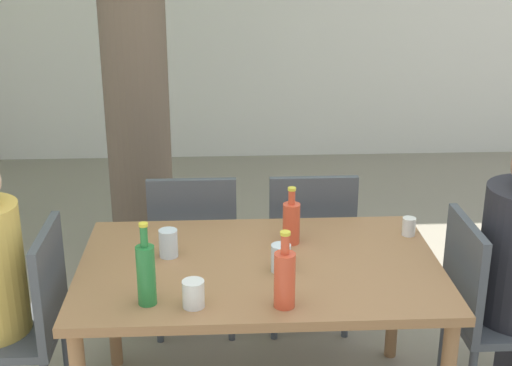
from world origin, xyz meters
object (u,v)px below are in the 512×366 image
at_px(patio_chair_0, 27,317).
at_px(drinking_glass_1, 193,294).
at_px(patio_chair_2, 194,243).
at_px(drinking_glass_2, 409,226).
at_px(drinking_glass_0, 168,243).
at_px(patio_chair_3, 309,241).
at_px(patio_chair_1, 485,305).
at_px(green_bottle_0, 146,273).
at_px(dining_table_front, 260,280).
at_px(soda_bottle_2, 285,278).
at_px(soda_bottle_1, 291,222).
at_px(drinking_glass_3, 281,258).

relative_size(patio_chair_0, drinking_glass_1, 8.75).
xyz_separation_m(patio_chair_2, drinking_glass_2, (1.00, -0.46, 0.27)).
bearing_deg(drinking_glass_0, patio_chair_3, 42.07).
distance_m(patio_chair_1, patio_chair_2, 1.47).
bearing_deg(drinking_glass_2, green_bottle_0, -153.37).
bearing_deg(drinking_glass_1, dining_table_front, 52.39).
bearing_deg(patio_chair_3, drinking_glass_1, 61.72).
bearing_deg(green_bottle_0, drinking_glass_0, 82.45).
xyz_separation_m(soda_bottle_2, drinking_glass_0, (-0.46, 0.45, -0.06)).
height_order(soda_bottle_1, drinking_glass_2, soda_bottle_1).
distance_m(green_bottle_0, drinking_glass_1, 0.19).
bearing_deg(drinking_glass_2, drinking_glass_0, -171.31).
relative_size(patio_chair_1, drinking_glass_3, 7.90).
distance_m(patio_chair_0, patio_chair_3, 1.47).
bearing_deg(drinking_glass_1, patio_chair_2, 92.05).
height_order(soda_bottle_1, drinking_glass_1, soda_bottle_1).
bearing_deg(green_bottle_0, patio_chair_3, 54.12).
bearing_deg(drinking_glass_1, drinking_glass_2, 31.98).
bearing_deg(patio_chair_3, patio_chair_0, 28.84).
height_order(soda_bottle_2, drinking_glass_3, soda_bottle_2).
distance_m(dining_table_front, patio_chair_0, 1.00).
bearing_deg(drinking_glass_3, patio_chair_1, 4.52).
distance_m(drinking_glass_1, drinking_glass_3, 0.44).
height_order(green_bottle_0, soda_bottle_1, green_bottle_0).
xyz_separation_m(patio_chair_0, patio_chair_3, (1.29, 0.71, 0.00)).
bearing_deg(patio_chair_2, soda_bottle_2, 109.28).
bearing_deg(soda_bottle_1, soda_bottle_2, -98.13).
relative_size(soda_bottle_2, drinking_glass_0, 2.50).
distance_m(green_bottle_0, drinking_glass_2, 1.27).
bearing_deg(dining_table_front, patio_chair_1, 0.00).
height_order(patio_chair_0, patio_chair_2, same).
bearing_deg(soda_bottle_2, dining_table_front, 101.28).
relative_size(drinking_glass_2, drinking_glass_3, 0.73).
bearing_deg(patio_chair_0, patio_chair_1, 90.00).
height_order(patio_chair_0, soda_bottle_1, soda_bottle_1).
relative_size(patio_chair_1, patio_chair_3, 1.00).
xyz_separation_m(patio_chair_2, green_bottle_0, (-0.14, -1.02, 0.35)).
bearing_deg(patio_chair_3, soda_bottle_2, 77.81).
relative_size(dining_table_front, soda_bottle_1, 5.78).
distance_m(patio_chair_3, green_bottle_0, 1.31).
distance_m(dining_table_front, drinking_glass_0, 0.42).
relative_size(soda_bottle_1, drinking_glass_2, 3.12).
height_order(dining_table_front, soda_bottle_1, soda_bottle_1).
relative_size(patio_chair_2, soda_bottle_2, 3.03).
xyz_separation_m(patio_chair_0, drinking_glass_2, (1.69, 0.26, 0.27)).
bearing_deg(dining_table_front, drinking_glass_3, -41.04).
bearing_deg(patio_chair_3, soda_bottle_1, 73.51).
bearing_deg(drinking_glass_2, patio_chair_1, -41.13).
bearing_deg(drinking_glass_2, patio_chair_0, -171.36).
height_order(patio_chair_2, drinking_glass_1, patio_chair_2).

